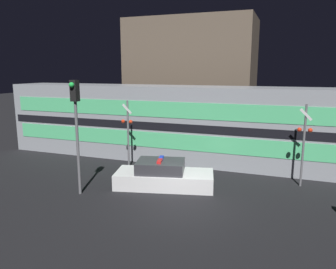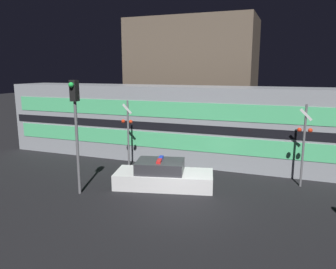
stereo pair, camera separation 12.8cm
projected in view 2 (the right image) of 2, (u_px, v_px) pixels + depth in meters
The scene contains 7 objects.
ground_plane at pixel (179, 206), 13.48m from camera, with size 120.00×120.00×0.00m, color black.
train at pixel (171, 123), 20.24m from camera, with size 21.75×2.94×4.55m.
police_car at pixel (163, 176), 15.60m from camera, with size 4.92×2.88×1.39m.
crossing_signal_near at pixel (304, 140), 15.26m from camera, with size 0.68×0.27×3.95m.
crossing_signal_far at pixel (128, 130), 18.25m from camera, with size 0.68×0.27×3.85m.
traffic_light_corner at pixel (75, 115), 14.12m from camera, with size 0.30×0.46×5.08m.
building_left at pixel (192, 79), 26.82m from camera, with size 9.99×5.28×9.46m.
Camera 2 is at (4.03, -12.01, 5.49)m, focal length 35.00 mm.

